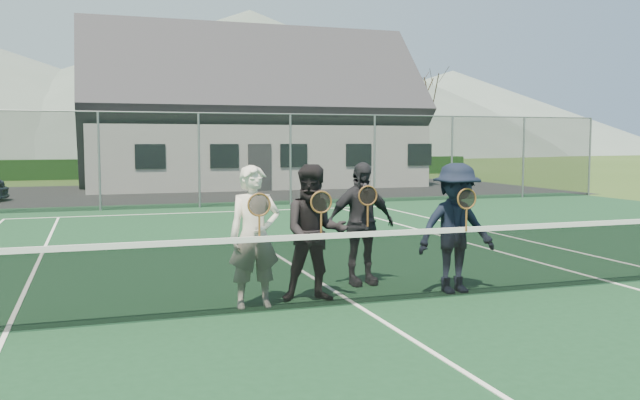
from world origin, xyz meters
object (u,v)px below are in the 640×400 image
object	(u,v)px
tennis_net	(356,265)
player_a	(254,237)
player_b	(315,233)
player_c	(361,223)
player_d	(456,228)
clubhouse	(250,102)

from	to	relation	value
tennis_net	player_a	size ratio (longest dim) A/B	6.49
player_b	player_c	bearing A→B (deg)	38.49
player_b	player_d	bearing A→B (deg)	-4.20
tennis_net	player_a	world-z (taller)	player_a
player_a	player_c	world-z (taller)	same
tennis_net	player_c	distance (m)	1.32
player_c	player_d	size ratio (longest dim) A/B	1.00
player_b	player_a	bearing A→B (deg)	-173.23
player_d	player_c	bearing A→B (deg)	139.44
player_b	player_d	size ratio (longest dim) A/B	1.00
tennis_net	player_d	size ratio (longest dim) A/B	6.49
tennis_net	player_d	xyz separation A→B (m)	(1.58, 0.24, 0.38)
player_b	player_c	distance (m)	1.22
player_a	player_c	distance (m)	1.98
player_a	player_c	size ratio (longest dim) A/B	1.00
tennis_net	player_b	bearing A→B (deg)	137.53
clubhouse	player_d	distance (m)	24.07
clubhouse	tennis_net	bearing A→B (deg)	-99.46
clubhouse	player_c	bearing A→B (deg)	-98.65
clubhouse	player_b	distance (m)	24.21
tennis_net	player_c	world-z (taller)	player_c
clubhouse	player_b	size ratio (longest dim) A/B	8.67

